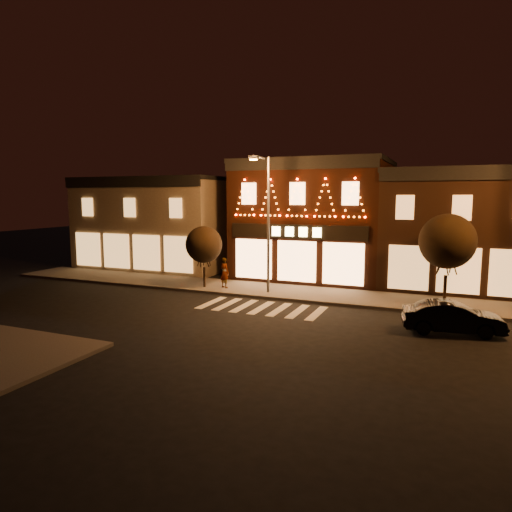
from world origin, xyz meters
The scene contains 10 objects.
ground centered at (0.00, 0.00, 0.00)m, with size 120.00×120.00×0.00m, color black.
sidewalk_far centered at (2.00, 8.00, 0.07)m, with size 44.00×4.00×0.15m, color #47423D.
building_left centered at (-13.00, 13.99, 3.66)m, with size 12.20×8.28×7.30m.
building_pulp centered at (0.00, 13.98, 4.16)m, with size 10.20×8.34×8.30m.
building_right_a centered at (9.50, 13.99, 3.76)m, with size 9.20×8.28×7.50m.
streetlamp_mid centered at (-0.93, 6.99, 4.81)m, with size 0.63×1.82×7.94m.
tree_left centered at (-5.15, 7.10, 2.84)m, with size 2.30×2.30×3.84m.
tree_right centered at (8.86, 7.83, 3.51)m, with size 2.87×2.87×4.80m.
dark_sedan centered at (9.23, 3.06, 0.68)m, with size 1.43×4.10×1.35m, color black.
pedestrian centered at (-3.87, 7.37, 1.11)m, with size 0.70×0.46×1.91m, color gray.
Camera 1 is at (8.90, -17.83, 5.84)m, focal length 32.17 mm.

